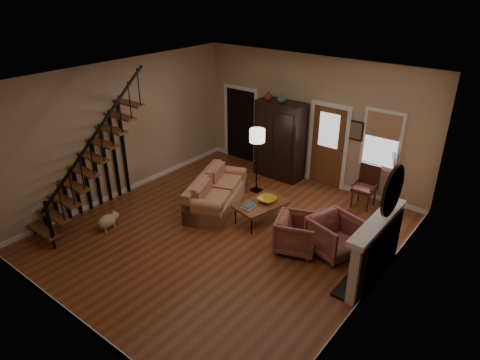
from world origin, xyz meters
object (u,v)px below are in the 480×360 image
Objects in this scene: armoire at (280,140)px; armchair_right at (334,236)px; sofa at (217,193)px; armchair_left at (297,234)px; coffee_table at (261,212)px; side_chair at (365,187)px; floor_lamp at (257,161)px.

armoire is 2.39× the size of armchair_right.
sofa reaches higher than armchair_left.
sofa is 1.21m from coffee_table.
coffee_table is 1.34× the size of armchair_right.
armchair_right is (0.64, 0.36, 0.03)m from armchair_left.
armoire is 1.78× the size of coffee_table.
side_chair reaches higher than sofa.
armchair_right is (2.87, -2.37, -0.65)m from armoire.
sofa is (-0.17, -2.41, -0.66)m from armoire.
sofa is 3.51m from side_chair.
coffee_table is 1.43× the size of armchair_left.
armoire is 3.59m from armchair_left.
coffee_table is at bearing -65.72° from armoire.
floor_lamp is 2.68m from side_chair.
sofa is 2.37× the size of armchair_right.
sofa is at bearing -140.90° from side_chair.
side_chair is at bearing 53.60° from coffee_table.
armchair_right is at bearing -2.96° from coffee_table.
armchair_right reaches higher than sofa.
floor_lamp is (-0.97, 1.14, 0.61)m from coffee_table.
floor_lamp reaches higher than side_chair.
side_chair is (2.55, -0.20, -0.54)m from armoire.
armoire reaches higher than coffee_table.
armoire is at bearing 64.41° from sofa.
floor_lamp reaches higher than coffee_table.
armchair_left is 0.49× the size of floor_lamp.
floor_lamp is at bearing 33.74° from armchair_left.
armoire is 1.01× the size of sofa.
armoire is 2.62m from coffee_table.
sofa is at bearing -100.07° from floor_lamp.
coffee_table is 0.71× the size of floor_lamp.
side_chair reaches higher than armchair_left.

